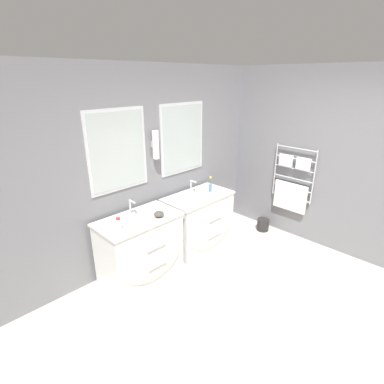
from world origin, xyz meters
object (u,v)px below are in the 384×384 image
vanity_left (142,249)px  waste_bin (263,224)px  toiletry_bottle (119,224)px  vanity_right (200,221)px  flower_vase (210,186)px  amenity_bowl (159,214)px

vanity_left → waste_bin: (2.18, -0.40, -0.31)m
vanity_left → toiletry_bottle: 0.58m
vanity_right → flower_vase: flower_vase is taller
amenity_bowl → waste_bin: bearing=-8.2°
vanity_right → amenity_bowl: 0.97m
flower_vase → waste_bin: (0.89, -0.41, -0.82)m
amenity_bowl → waste_bin: (1.98, -0.29, -0.76)m
toiletry_bottle → flower_vase: flower_vase is taller
vanity_right → amenity_bowl: bearing=-172.2°
vanity_left → flower_vase: flower_vase is taller
amenity_bowl → toiletry_bottle: bearing=173.5°
toiletry_bottle → amenity_bowl: bearing=-6.5°
amenity_bowl → waste_bin: 2.14m
vanity_left → amenity_bowl: (0.20, -0.12, 0.45)m
amenity_bowl → vanity_right: bearing=7.8°
waste_bin → vanity_right: bearing=160.3°
toiletry_bottle → flower_vase: size_ratio=0.63×
toiletry_bottle → waste_bin: size_ratio=0.75×
vanity_left → flower_vase: (1.29, 0.01, 0.50)m
amenity_bowl → waste_bin: size_ratio=0.61×
vanity_left → flower_vase: bearing=0.5°
amenity_bowl → flower_vase: (1.09, 0.13, 0.06)m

